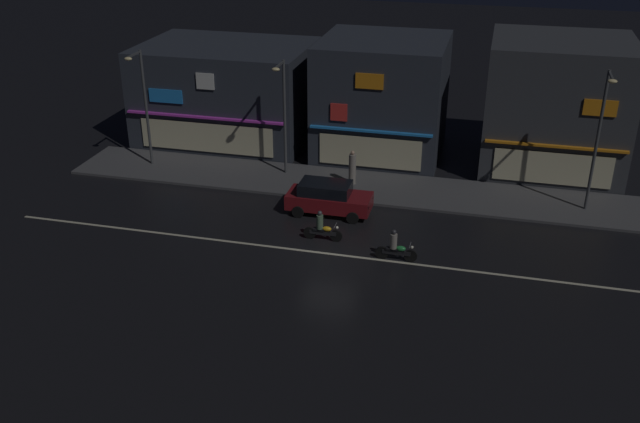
{
  "coord_description": "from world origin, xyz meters",
  "views": [
    {
      "loc": [
        6.63,
        -27.96,
        15.97
      ],
      "look_at": [
        -0.69,
        1.03,
        1.61
      ],
      "focal_mm": 39.99,
      "sensor_mm": 36.0,
      "label": 1
    }
  ],
  "objects_px": {
    "streetlamp_east": "(599,131)",
    "traffic_cone": "(317,200)",
    "pedestrian_on_sidewalk": "(352,168)",
    "parked_car_near_kerb": "(328,197)",
    "streetlamp_mid": "(283,108)",
    "streetlamp_west": "(143,99)",
    "motorcycle_following": "(322,228)",
    "motorcycle_lead": "(395,248)"
  },
  "relations": [
    {
      "from": "streetlamp_west",
      "to": "motorcycle_following",
      "type": "xyz_separation_m",
      "value": [
        12.14,
        -6.5,
        -3.54
      ]
    },
    {
      "from": "streetlamp_mid",
      "to": "streetlamp_west",
      "type": "bearing_deg",
      "value": -175.68
    },
    {
      "from": "motorcycle_following",
      "to": "traffic_cone",
      "type": "distance_m",
      "value": 4.01
    },
    {
      "from": "motorcycle_lead",
      "to": "traffic_cone",
      "type": "bearing_deg",
      "value": 131.28
    },
    {
      "from": "streetlamp_mid",
      "to": "traffic_cone",
      "type": "xyz_separation_m",
      "value": [
        2.75,
        -3.32,
        -3.78
      ]
    },
    {
      "from": "traffic_cone",
      "to": "streetlamp_mid",
      "type": "bearing_deg",
      "value": 129.69
    },
    {
      "from": "streetlamp_mid",
      "to": "streetlamp_east",
      "type": "relative_size",
      "value": 0.9
    },
    {
      "from": "streetlamp_mid",
      "to": "motorcycle_lead",
      "type": "bearing_deg",
      "value": -46.85
    },
    {
      "from": "traffic_cone",
      "to": "motorcycle_lead",
      "type": "bearing_deg",
      "value": -44.69
    },
    {
      "from": "motorcycle_following",
      "to": "traffic_cone",
      "type": "relative_size",
      "value": 3.45
    },
    {
      "from": "streetlamp_west",
      "to": "traffic_cone",
      "type": "bearing_deg",
      "value": -13.91
    },
    {
      "from": "streetlamp_east",
      "to": "motorcycle_following",
      "type": "distance_m",
      "value": 14.43
    },
    {
      "from": "parked_car_near_kerb",
      "to": "motorcycle_following",
      "type": "height_order",
      "value": "parked_car_near_kerb"
    },
    {
      "from": "traffic_cone",
      "to": "parked_car_near_kerb",
      "type": "bearing_deg",
      "value": -44.85
    },
    {
      "from": "pedestrian_on_sidewalk",
      "to": "motorcycle_lead",
      "type": "distance_m",
      "value": 8.59
    },
    {
      "from": "motorcycle_following",
      "to": "traffic_cone",
      "type": "xyz_separation_m",
      "value": [
        -1.23,
        3.8,
        -0.36
      ]
    },
    {
      "from": "streetlamp_west",
      "to": "motorcycle_lead",
      "type": "xyz_separation_m",
      "value": [
        15.83,
        -7.57,
        -3.54
      ]
    },
    {
      "from": "streetlamp_west",
      "to": "parked_car_near_kerb",
      "type": "xyz_separation_m",
      "value": [
        11.73,
        -3.52,
        -3.3
      ]
    },
    {
      "from": "streetlamp_west",
      "to": "streetlamp_mid",
      "type": "bearing_deg",
      "value": 4.32
    },
    {
      "from": "streetlamp_mid",
      "to": "pedestrian_on_sidewalk",
      "type": "relative_size",
      "value": 3.38
    },
    {
      "from": "streetlamp_east",
      "to": "parked_car_near_kerb",
      "type": "xyz_separation_m",
      "value": [
        -12.86,
        -3.24,
        -3.56
      ]
    },
    {
      "from": "streetlamp_east",
      "to": "pedestrian_on_sidewalk",
      "type": "relative_size",
      "value": 3.75
    },
    {
      "from": "motorcycle_following",
      "to": "streetlamp_east",
      "type": "bearing_deg",
      "value": 21.91
    },
    {
      "from": "streetlamp_east",
      "to": "motorcycle_lead",
      "type": "bearing_deg",
      "value": -140.28
    },
    {
      "from": "parked_car_near_kerb",
      "to": "pedestrian_on_sidewalk",
      "type": "bearing_deg",
      "value": 82.77
    },
    {
      "from": "streetlamp_east",
      "to": "motorcycle_following",
      "type": "relative_size",
      "value": 3.83
    },
    {
      "from": "streetlamp_mid",
      "to": "pedestrian_on_sidewalk",
      "type": "xyz_separation_m",
      "value": [
        4.05,
        -0.4,
        -3.02
      ]
    },
    {
      "from": "streetlamp_east",
      "to": "pedestrian_on_sidewalk",
      "type": "distance_m",
      "value": 12.86
    },
    {
      "from": "streetlamp_west",
      "to": "pedestrian_on_sidewalk",
      "type": "bearing_deg",
      "value": 0.99
    },
    {
      "from": "parked_car_near_kerb",
      "to": "streetlamp_mid",
      "type": "bearing_deg",
      "value": 130.85
    },
    {
      "from": "streetlamp_mid",
      "to": "parked_car_near_kerb",
      "type": "distance_m",
      "value": 6.33
    },
    {
      "from": "pedestrian_on_sidewalk",
      "to": "parked_car_near_kerb",
      "type": "xyz_separation_m",
      "value": [
        -0.47,
        -3.73,
        -0.17
      ]
    },
    {
      "from": "streetlamp_west",
      "to": "motorcycle_following",
      "type": "bearing_deg",
      "value": -28.16
    },
    {
      "from": "streetlamp_mid",
      "to": "streetlamp_east",
      "type": "distance_m",
      "value": 16.47
    },
    {
      "from": "streetlamp_east",
      "to": "traffic_cone",
      "type": "distance_m",
      "value": 14.51
    },
    {
      "from": "traffic_cone",
      "to": "pedestrian_on_sidewalk",
      "type": "bearing_deg",
      "value": 65.98
    },
    {
      "from": "motorcycle_lead",
      "to": "pedestrian_on_sidewalk",
      "type": "bearing_deg",
      "value": 110.92
    },
    {
      "from": "streetlamp_mid",
      "to": "traffic_cone",
      "type": "bearing_deg",
      "value": -50.31
    },
    {
      "from": "streetlamp_east",
      "to": "motorcycle_lead",
      "type": "height_order",
      "value": "streetlamp_east"
    },
    {
      "from": "streetlamp_west",
      "to": "motorcycle_following",
      "type": "relative_size",
      "value": 3.58
    },
    {
      "from": "streetlamp_mid",
      "to": "motorcycle_lead",
      "type": "xyz_separation_m",
      "value": [
        7.67,
        -8.18,
        -3.42
      ]
    },
    {
      "from": "streetlamp_west",
      "to": "streetlamp_east",
      "type": "relative_size",
      "value": 0.93
    }
  ]
}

